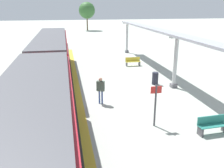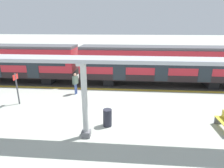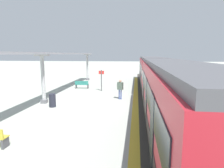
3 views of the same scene
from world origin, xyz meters
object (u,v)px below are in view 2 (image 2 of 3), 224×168
(trash_bin, at_px, (107,118))
(passenger_waiting_near_edge, at_px, (75,81))
(train_near_carriage, at_px, (3,62))
(canopy_pillar_second, at_px, (85,101))
(platform_info_sign, at_px, (17,86))
(train_far_carriage, at_px, (159,65))

(trash_bin, relative_size, passenger_waiting_near_edge, 0.57)
(train_near_carriage, relative_size, passenger_waiting_near_edge, 8.37)
(canopy_pillar_second, relative_size, trash_bin, 3.93)
(passenger_waiting_near_edge, bearing_deg, canopy_pillar_second, 19.67)
(train_near_carriage, distance_m, passenger_waiting_near_edge, 8.52)
(platform_info_sign, bearing_deg, passenger_waiting_near_edge, 123.06)
(train_far_carriage, distance_m, canopy_pillar_second, 10.17)
(train_far_carriage, distance_m, platform_info_sign, 11.69)
(train_near_carriage, xyz_separation_m, canopy_pillar_second, (8.95, 9.97, 0.09))
(train_near_carriage, distance_m, platform_info_sign, 6.99)
(train_far_carriage, bearing_deg, canopy_pillar_second, -28.40)
(trash_bin, height_order, platform_info_sign, platform_info_sign)
(train_near_carriage, bearing_deg, passenger_waiting_near_edge, 68.33)
(canopy_pillar_second, bearing_deg, trash_bin, 139.63)
(train_near_carriage, distance_m, trash_bin, 13.50)
(trash_bin, bearing_deg, platform_info_sign, -110.76)
(canopy_pillar_second, relative_size, platform_info_sign, 1.73)
(train_far_carriage, bearing_deg, platform_info_sign, -62.57)
(train_near_carriage, height_order, passenger_waiting_near_edge, train_near_carriage)
(train_near_carriage, height_order, canopy_pillar_second, canopy_pillar_second)
(train_near_carriage, xyz_separation_m, passenger_waiting_near_edge, (3.13, 7.89, -0.77))
(train_near_carriage, xyz_separation_m, train_far_carriage, (0.00, 14.81, 0.00))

